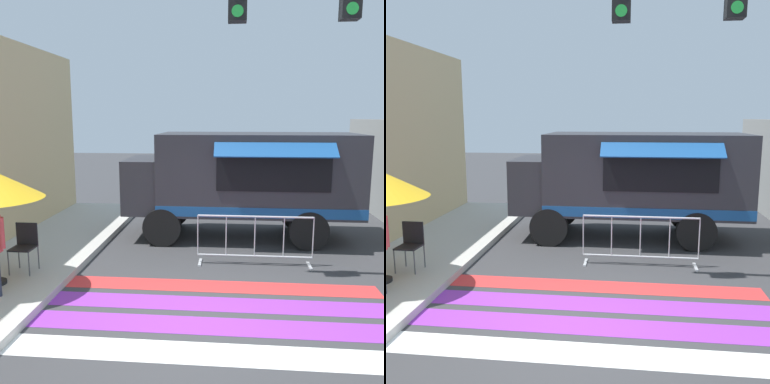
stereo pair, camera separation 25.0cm
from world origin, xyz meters
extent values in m
plane|color=#38383A|center=(0.00, 0.00, 0.00)|extent=(60.00, 60.00, 0.00)
cube|color=white|center=(0.00, -0.89, 0.00)|extent=(6.40, 0.56, 0.01)
cube|color=purple|center=(0.00, -0.13, 0.00)|extent=(6.40, 0.56, 0.01)
cube|color=purple|center=(0.00, 0.63, 0.00)|extent=(6.40, 0.56, 0.01)
cube|color=red|center=(0.00, 1.39, 0.00)|extent=(6.40, 0.56, 0.01)
cube|color=#2D2D33|center=(1.20, 4.78, 1.68)|extent=(4.90, 2.15, 1.97)
cube|color=#2D2D33|center=(-1.25, 4.78, 1.36)|extent=(1.73, 1.98, 1.33)
cube|color=#1E232D|center=(-2.06, 4.78, 1.69)|extent=(0.06, 1.72, 0.51)
cube|color=black|center=(1.49, 3.69, 1.83)|extent=(2.59, 0.03, 0.89)
cube|color=#194C8C|center=(1.49, 3.49, 2.35)|extent=(2.69, 0.43, 0.31)
cube|color=#194C8C|center=(1.20, 3.70, 0.88)|extent=(4.90, 0.01, 0.24)
cylinder|color=black|center=(-1.11, 3.80, 0.46)|extent=(0.92, 0.22, 0.92)
cylinder|color=black|center=(-1.11, 5.77, 0.46)|extent=(0.92, 0.22, 0.92)
cylinder|color=black|center=(2.35, 3.80, 0.46)|extent=(0.92, 0.22, 0.92)
cylinder|color=black|center=(2.35, 5.77, 0.46)|extent=(0.92, 0.22, 0.92)
cylinder|color=green|center=(2.48, 1.62, 4.83)|extent=(0.20, 0.02, 0.20)
cylinder|color=green|center=(0.59, 1.62, 4.83)|extent=(0.20, 0.02, 0.20)
cylinder|color=#4C4C51|center=(-3.59, 1.22, 0.37)|extent=(0.02, 0.02, 0.46)
cylinder|color=#4C4C51|center=(-3.19, 1.22, 0.37)|extent=(0.02, 0.02, 0.46)
cylinder|color=#4C4C51|center=(-3.59, 1.62, 0.37)|extent=(0.02, 0.02, 0.46)
cylinder|color=#4C4C51|center=(-3.19, 1.62, 0.37)|extent=(0.02, 0.02, 0.46)
cube|color=black|center=(-3.39, 1.42, 0.62)|extent=(0.42, 0.42, 0.03)
cube|color=black|center=(-3.39, 1.62, 0.85)|extent=(0.42, 0.03, 0.43)
cylinder|color=#CC3F3F|center=(-3.14, 0.30, 1.23)|extent=(0.09, 0.09, 0.52)
cylinder|color=#B7BABF|center=(1.04, 2.64, 1.04)|extent=(2.38, 0.04, 0.04)
cylinder|color=#B7BABF|center=(1.04, 2.64, 0.19)|extent=(2.38, 0.04, 0.04)
cylinder|color=#B7BABF|center=(-0.15, 2.64, 0.62)|extent=(0.02, 0.02, 0.85)
cylinder|color=#B7BABF|center=(0.44, 2.64, 0.62)|extent=(0.02, 0.02, 0.85)
cylinder|color=#B7BABF|center=(1.04, 2.64, 0.62)|extent=(0.02, 0.02, 0.85)
cylinder|color=#B7BABF|center=(1.64, 2.64, 0.62)|extent=(0.02, 0.02, 0.85)
cylinder|color=#B7BABF|center=(2.23, 2.64, 0.62)|extent=(0.02, 0.02, 0.85)
cube|color=#B7BABF|center=(-0.10, 2.64, 0.01)|extent=(0.06, 0.44, 0.03)
cube|color=#B7BABF|center=(2.18, 2.64, 0.01)|extent=(0.06, 0.44, 0.03)
camera|label=1|loc=(0.53, -6.04, 3.07)|focal=40.00mm
camera|label=2|loc=(0.78, -6.02, 3.07)|focal=40.00mm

